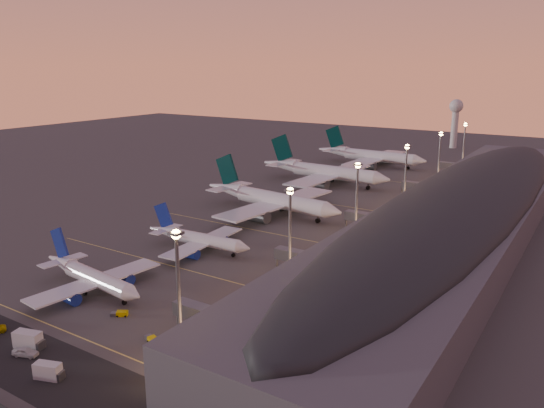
{
  "coord_description": "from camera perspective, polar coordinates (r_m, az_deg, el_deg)",
  "views": [
    {
      "loc": [
        99.02,
        -106.62,
        54.22
      ],
      "look_at": [
        2.0,
        45.0,
        7.0
      ],
      "focal_mm": 35.0,
      "sensor_mm": 36.0,
      "label": 1
    }
  ],
  "objects": [
    {
      "name": "service_van_e",
      "position": [
        115.83,
        -25.0,
        -14.23
      ],
      "size": [
        5.45,
        3.7,
        1.72
      ],
      "primitive_type": "imported",
      "rotation": [
        0.0,
        0.0,
        1.93
      ],
      "color": "silver",
      "rests_on": "ground"
    },
    {
      "name": "airliner_narrow_north",
      "position": [
        161.93,
        -8.02,
        -3.73
      ],
      "size": [
        37.24,
        33.27,
        13.31
      ],
      "rotation": [
        0.0,
        0.0,
        0.05
      ],
      "color": "silver",
      "rests_on": "ground"
    },
    {
      "name": "light_masts",
      "position": [
        186.46,
        12.22,
        3.02
      ],
      "size": [
        2.2,
        217.2,
        25.9
      ],
      "color": "slate",
      "rests_on": "ground"
    },
    {
      "name": "terminal_building",
      "position": [
        188.47,
        20.24,
        -0.18
      ],
      "size": [
        56.35,
        255.0,
        17.46
      ],
      "color": "#515055",
      "rests_on": "ground"
    },
    {
      "name": "ground",
      "position": [
        155.28,
        -9.67,
        -5.96
      ],
      "size": [
        700.0,
        700.0,
        0.0
      ],
      "primitive_type": "plane",
      "color": "#423F3D"
    },
    {
      "name": "radar_tower",
      "position": [
        378.66,
        19.14,
        9.0
      ],
      "size": [
        9.0,
        9.0,
        32.5
      ],
      "color": "silver",
      "rests_on": "ground"
    },
    {
      "name": "lane_markings",
      "position": [
        185.04,
        -1.36,
        -2.34
      ],
      "size": [
        90.0,
        180.36,
        0.0
      ],
      "color": "#D8C659",
      "rests_on": "ground"
    },
    {
      "name": "airliner_narrow_south",
      "position": [
        139.72,
        -18.91,
        -7.39
      ],
      "size": [
        38.84,
        34.9,
        13.86
      ],
      "rotation": [
        0.0,
        0.0,
        -0.11
      ],
      "color": "silver",
      "rests_on": "ground"
    },
    {
      "name": "catering_truck_b",
      "position": [
        106.62,
        -22.84,
        -16.27
      ],
      "size": [
        5.63,
        3.63,
        2.96
      ],
      "rotation": [
        0.0,
        0.0,
        0.34
      ],
      "color": "silver",
      "rests_on": "ground"
    },
    {
      "name": "airliner_wide_near",
      "position": [
        200.24,
        -0.23,
        0.54
      ],
      "size": [
        63.74,
        58.46,
        20.39
      ],
      "rotation": [
        0.0,
        0.0,
        -0.12
      ],
      "color": "silver",
      "rests_on": "ground"
    },
    {
      "name": "airliner_wide_mid",
      "position": [
        251.87,
        5.51,
        3.5
      ],
      "size": [
        67.88,
        61.85,
        21.73
      ],
      "rotation": [
        0.0,
        0.0,
        -0.05
      ],
      "color": "silver",
      "rests_on": "ground"
    },
    {
      "name": "airliner_wide_far",
      "position": [
        301.69,
        10.49,
        5.13
      ],
      "size": [
        65.0,
        59.22,
        20.81
      ],
      "rotation": [
        0.0,
        0.0,
        -0.05
      ],
      "color": "silver",
      "rests_on": "ground"
    },
    {
      "name": "catering_truck_a",
      "position": [
        118.17,
        -24.66,
        -13.2
      ],
      "size": [
        6.47,
        3.87,
        3.41
      ],
      "rotation": [
        0.0,
        0.0,
        0.28
      ],
      "color": "silver",
      "rests_on": "ground"
    },
    {
      "name": "baggage_tug_a",
      "position": [
        113.07,
        -12.75,
        -14.05
      ],
      "size": [
        4.14,
        2.66,
        1.15
      ],
      "rotation": [
        0.0,
        0.0,
        -0.32
      ],
      "color": "#C8B000",
      "rests_on": "ground"
    },
    {
      "name": "baggage_tug_b",
      "position": [
        125.45,
        -16.03,
        -11.27
      ],
      "size": [
        3.87,
        3.21,
        1.1
      ],
      "rotation": [
        0.0,
        0.0,
        0.57
      ],
      "color": "#C8B000",
      "rests_on": "ground"
    }
  ]
}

